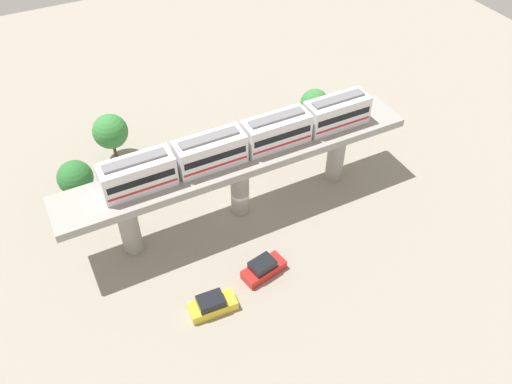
# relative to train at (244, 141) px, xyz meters

# --- Properties ---
(ground_plane) EXTENTS (120.00, 120.00, 0.00)m
(ground_plane) POSITION_rel_train_xyz_m (0.00, 0.57, -9.01)
(ground_plane) COLOR gray
(viaduct) EXTENTS (5.20, 35.80, 7.48)m
(viaduct) POSITION_rel_train_xyz_m (0.00, 0.57, -3.15)
(viaduct) COLOR #999691
(viaduct) RESTS_ON ground
(train) EXTENTS (2.64, 27.45, 3.24)m
(train) POSITION_rel_train_xyz_m (0.00, 0.00, 0.00)
(train) COLOR silver
(train) RESTS_ON viaduct
(parked_car_yellow) EXTENTS (2.06, 4.31, 1.76)m
(parked_car_yellow) POSITION_rel_train_xyz_m (-10.06, 8.16, -8.27)
(parked_car_yellow) COLOR yellow
(parked_car_yellow) RESTS_ON ground
(parked_car_red) EXTENTS (2.58, 4.47, 1.76)m
(parked_car_red) POSITION_rel_train_xyz_m (-8.53, 2.30, -8.27)
(parked_car_red) COLOR red
(parked_car_red) RESTS_ON ground
(tree_near_viaduct) EXTENTS (3.68, 3.68, 5.35)m
(tree_near_viaduct) POSITION_rel_train_xyz_m (8.77, 15.17, -5.51)
(tree_near_viaduct) COLOR brown
(tree_near_viaduct) RESTS_ON ground
(tree_mid_lot) EXTENTS (3.99, 3.99, 5.80)m
(tree_mid_lot) POSITION_rel_train_xyz_m (14.45, 9.85, -5.21)
(tree_mid_lot) COLOR brown
(tree_mid_lot) RESTS_ON ground
(tree_far_corner) EXTENTS (3.49, 3.49, 5.81)m
(tree_far_corner) POSITION_rel_train_xyz_m (8.41, -13.44, -4.97)
(tree_far_corner) COLOR brown
(tree_far_corner) RESTS_ON ground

